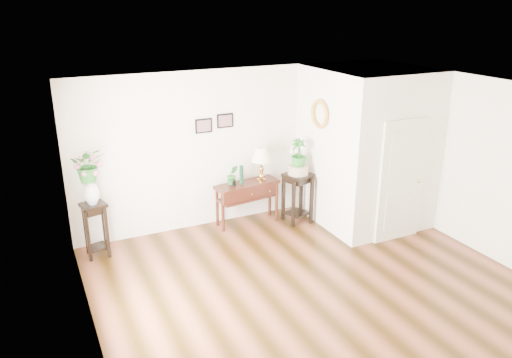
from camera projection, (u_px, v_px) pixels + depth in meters
floor at (316, 288)px, 7.15m from camera, size 6.00×5.50×0.02m
ceiling at (325, 93)px, 6.20m from camera, size 6.00×5.50×0.02m
wall_back at (238, 146)px, 9.01m from camera, size 6.00×0.02×2.80m
wall_front at (490, 304)px, 4.34m from camera, size 6.00×0.02×2.80m
wall_left at (87, 242)px, 5.46m from camera, size 0.02×5.50×2.80m
wall_right at (481, 167)px, 7.89m from camera, size 0.02×5.50×2.80m
partition at (366, 146)px, 9.03m from camera, size 1.80×1.95×2.80m
door at (401, 181)px, 8.30m from camera, size 0.90×0.05×2.10m
art_print_left at (204, 126)px, 8.58m from camera, size 0.30×0.02×0.25m
art_print_right at (225, 121)px, 8.72m from camera, size 0.30×0.02×0.25m
wall_ornament at (319, 114)px, 8.54m from camera, size 0.07×0.51×0.51m
console_table at (247, 203)px, 9.10m from camera, size 1.23×0.54×0.79m
table_lamp at (261, 162)px, 8.96m from camera, size 0.46×0.46×0.64m
green_vase at (241, 175)px, 8.86m from camera, size 0.08×0.08×0.34m
potted_plant at (232, 176)px, 8.79m from camera, size 0.22×0.19×0.36m
plant_stand_a at (96, 230)px, 7.92m from camera, size 0.42×0.42×0.90m
porcelain_vase at (91, 190)px, 7.69m from camera, size 0.31×0.31×0.42m
lily_arrangement at (88, 163)px, 7.54m from camera, size 0.54×0.49×0.54m
plant_stand_b at (297, 198)px, 9.15m from camera, size 0.55×0.55×0.93m
ceramic_bowl at (298, 170)px, 8.97m from camera, size 0.48×0.48×0.16m
narcissus at (299, 154)px, 8.87m from camera, size 0.31×0.31×0.52m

